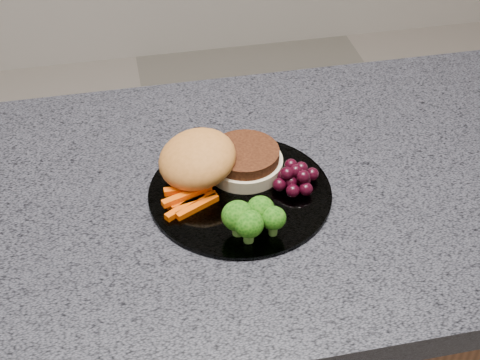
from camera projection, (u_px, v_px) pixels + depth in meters
The scene contains 6 objects.
countertop at pixel (193, 205), 0.96m from camera, with size 1.20×0.60×0.04m, color #45444E.
plate at pixel (240, 192), 0.95m from camera, with size 0.26×0.26×0.01m, color white.
burger at pixel (214, 162), 0.95m from camera, with size 0.21×0.15×0.06m.
carrot_sticks at pixel (189, 199), 0.92m from camera, with size 0.08×0.06×0.02m.
broccoli at pixel (252, 217), 0.86m from camera, with size 0.08×0.06×0.05m.
grape_bunch at pixel (296, 177), 0.94m from camera, with size 0.07×0.06×0.03m.
Camera 1 is at (-0.08, -0.71, 1.53)m, focal length 50.00 mm.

